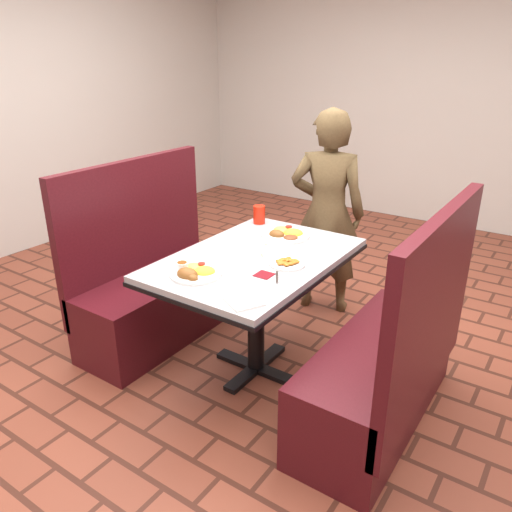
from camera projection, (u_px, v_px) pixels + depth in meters
name	position (u px, v px, depth m)	size (l,w,h in m)	color
room	(256.00, 26.00, 2.32)	(7.00, 7.04, 2.82)	brown
dining_table	(256.00, 272.00, 2.80)	(0.81, 1.21, 0.75)	#ADAFB2
booth_bench_left	(158.00, 289.00, 3.34)	(0.47, 1.20, 1.17)	#4B1117
booth_bench_right	(387.00, 367.00, 2.51)	(0.47, 1.20, 1.17)	#4B1117
diner_person	(327.00, 213.00, 3.55)	(0.54, 0.35, 1.47)	brown
near_dinner_plate	(195.00, 270.00, 2.51)	(0.26, 0.26, 0.08)	white
far_dinner_plate	(286.00, 232.00, 3.05)	(0.29, 0.29, 0.08)	white
plantain_plate	(287.00, 263.00, 2.64)	(0.19, 0.19, 0.03)	white
maroon_napkin	(264.00, 275.00, 2.53)	(0.09, 0.09, 0.00)	maroon
spoon_utensil	(277.00, 277.00, 2.49)	(0.01, 0.14, 0.00)	silver
red_tumbler	(259.00, 215.00, 3.27)	(0.08, 0.08, 0.12)	red
paper_napkin	(242.00, 299.00, 2.27)	(0.19, 0.15, 0.01)	white
knife_utensil	(203.00, 276.00, 2.49)	(0.01, 0.17, 0.00)	#BABABF
fork_utensil	(199.00, 272.00, 2.54)	(0.01, 0.15, 0.00)	silver
lettuce_shreds	(268.00, 254.00, 2.79)	(0.28, 0.32, 0.00)	#8EC54E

